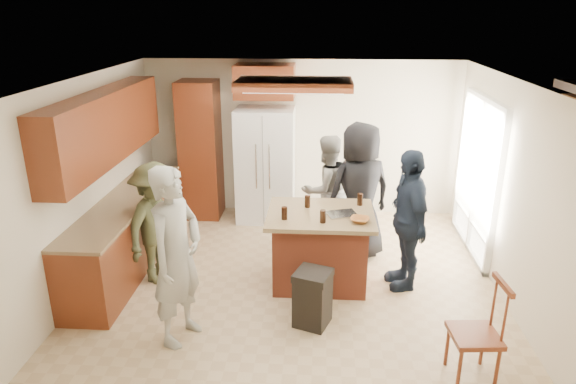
# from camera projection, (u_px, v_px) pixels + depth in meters

# --- Properties ---
(person_front_left) EXTENTS (0.71, 0.81, 1.86)m
(person_front_left) POSITION_uv_depth(u_px,v_px,m) (177.00, 256.00, 5.07)
(person_front_left) COLOR #989890
(person_front_left) RESTS_ON ground
(person_behind_left) EXTENTS (0.91, 0.81, 1.59)m
(person_behind_left) POSITION_uv_depth(u_px,v_px,m) (326.00, 190.00, 7.31)
(person_behind_left) COLOR gray
(person_behind_left) RESTS_ON ground
(person_behind_right) EXTENTS (1.08, 0.92, 1.88)m
(person_behind_right) POSITION_uv_depth(u_px,v_px,m) (359.00, 192.00, 6.81)
(person_behind_right) COLOR black
(person_behind_right) RESTS_ON ground
(person_side_right) EXTENTS (0.67, 1.09, 1.74)m
(person_side_right) POSITION_uv_depth(u_px,v_px,m) (408.00, 220.00, 6.10)
(person_side_right) COLOR #1C2638
(person_side_right) RESTS_ON ground
(person_counter) EXTENTS (0.75, 1.09, 1.54)m
(person_counter) POSITION_uv_depth(u_px,v_px,m) (156.00, 224.00, 6.25)
(person_counter) COLOR #3B3E24
(person_counter) RESTS_ON ground
(left_cabinetry) EXTENTS (0.64, 3.00, 2.30)m
(left_cabinetry) POSITION_uv_depth(u_px,v_px,m) (120.00, 197.00, 6.58)
(left_cabinetry) COLOR maroon
(left_cabinetry) RESTS_ON ground
(back_wall_units) EXTENTS (1.80, 0.60, 2.45)m
(back_wall_units) POSITION_uv_depth(u_px,v_px,m) (216.00, 133.00, 8.07)
(back_wall_units) COLOR maroon
(back_wall_units) RESTS_ON ground
(refrigerator) EXTENTS (0.90, 0.76, 1.80)m
(refrigerator) POSITION_uv_depth(u_px,v_px,m) (266.00, 165.00, 8.11)
(refrigerator) COLOR white
(refrigerator) RESTS_ON ground
(kitchen_island) EXTENTS (1.28, 1.03, 0.93)m
(kitchen_island) POSITION_uv_depth(u_px,v_px,m) (320.00, 247.00, 6.30)
(kitchen_island) COLOR #9B4028
(kitchen_island) RESTS_ON ground
(island_items) EXTENTS (1.03, 0.70, 0.15)m
(island_items) POSITION_uv_depth(u_px,v_px,m) (338.00, 213.00, 6.02)
(island_items) COLOR silver
(island_items) RESTS_ON kitchen_island
(trash_bin) EXTENTS (0.46, 0.46, 0.63)m
(trash_bin) POSITION_uv_depth(u_px,v_px,m) (313.00, 298.00, 5.49)
(trash_bin) COLOR black
(trash_bin) RESTS_ON ground
(spindle_chair) EXTENTS (0.46, 0.46, 0.99)m
(spindle_chair) POSITION_uv_depth(u_px,v_px,m) (477.00, 335.00, 4.65)
(spindle_chair) COLOR maroon
(spindle_chair) RESTS_ON ground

